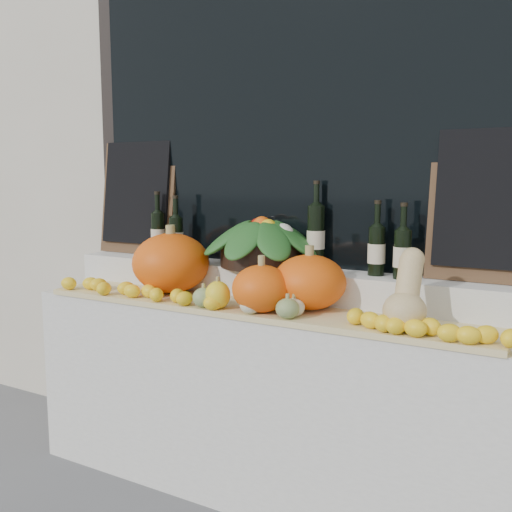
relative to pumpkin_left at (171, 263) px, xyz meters
The scene contains 18 objects.
storefront_facade 1.50m from the pumpkin_left, 57.75° to the left, with size 7.00×0.94×4.50m.
display_sill 0.78m from the pumpkin_left, ahead, with size 2.30×0.55×0.88m, color silver.
rear_tier 0.53m from the pumpkin_left, 22.49° to the left, with size 2.30×0.25×0.16m, color silver.
straw_bedding 0.52m from the pumpkin_left, ahead, with size 2.10×0.32×0.03m, color tan.
pumpkin_left is the anchor object (origin of this frame).
pumpkin_right 0.73m from the pumpkin_left, ahead, with size 0.31×0.31×0.23m, color #F65C0C.
pumpkin_center 0.60m from the pumpkin_left, 13.68° to the right, with size 0.25×0.25×0.20m, color #F65C0C.
butternut_squash 1.18m from the pumpkin_left, ahead, with size 0.16×0.21×0.30m.
decorative_gourds 0.55m from the pumpkin_left, 19.72° to the right, with size 0.50×0.14×0.14m.
lemon_heap 0.53m from the pumpkin_left, 20.62° to the right, with size 2.20×0.16×0.06m, color yellow, non-canonical shape.
produce_bowl 0.46m from the pumpkin_left, 24.91° to the left, with size 0.61×0.61×0.25m.
wine_bottle_far_left 0.34m from the pumpkin_left, 139.85° to the left, with size 0.08×0.08×0.35m.
wine_bottle_near_left 0.23m from the pumpkin_left, 120.12° to the left, with size 0.08×0.08×0.33m.
wine_bottle_tall 0.71m from the pumpkin_left, 19.94° to the left, with size 0.08×0.08×0.41m.
wine_bottle_near_right 0.98m from the pumpkin_left, 12.07° to the left, with size 0.08×0.08×0.33m.
wine_bottle_far_right 1.10m from the pumpkin_left, ahead, with size 0.08×0.08×0.32m.
chalkboard_left 0.60m from the pumpkin_left, 148.56° to the left, with size 0.50×0.11×0.62m.
chalkboard_right 1.47m from the pumpkin_left, 10.65° to the left, with size 0.50×0.11×0.62m.
Camera 1 is at (1.21, -0.71, 1.46)m, focal length 40.00 mm.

